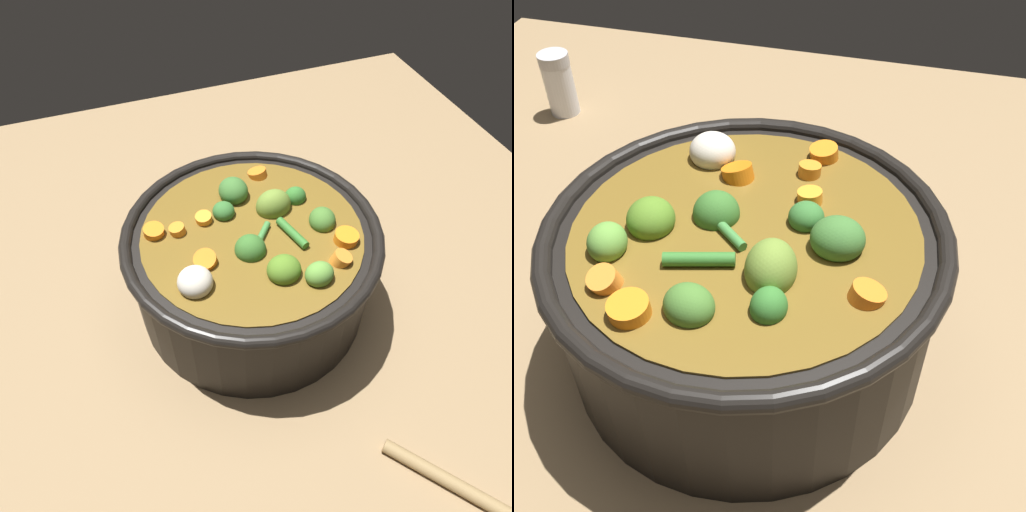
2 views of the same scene
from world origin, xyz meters
The scene contains 3 objects.
ground_plane centered at (0.00, 0.00, 0.00)m, with size 1.10×1.10×0.00m, color #8C704C.
cooking_pot centered at (0.00, 0.00, 0.07)m, with size 0.31×0.31×0.15m.
salt_shaker centered at (-0.34, 0.30, 0.04)m, with size 0.04×0.04×0.08m.
Camera 2 is at (0.11, -0.34, 0.44)m, focal length 44.78 mm.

